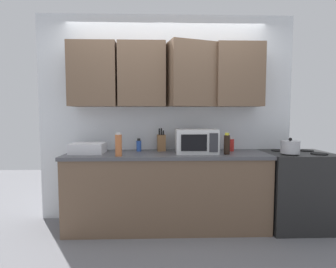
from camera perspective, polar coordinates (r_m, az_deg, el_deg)
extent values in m
plane|color=slate|center=(2.70, 0.20, -25.77)|extent=(8.00, 8.00, 0.00)
cube|color=white|center=(3.37, -0.38, 3.42)|extent=(3.23, 0.06, 2.60)
cube|color=brown|center=(3.31, -15.97, 12.35)|extent=(0.56, 0.33, 0.75)
cube|color=brown|center=(3.22, -5.62, 12.73)|extent=(0.56, 0.33, 0.75)
cube|color=brown|center=(3.20, 5.07, 12.80)|extent=(0.63, 0.48, 0.75)
cube|color=brown|center=(3.35, 15.16, 12.27)|extent=(0.56, 0.33, 0.75)
cube|color=brown|center=(3.17, -0.23, -12.59)|extent=(2.33, 0.60, 0.86)
cube|color=#4C4C51|center=(3.07, -0.23, -4.54)|extent=(2.36, 0.63, 0.04)
cube|color=black|center=(3.55, 26.44, -10.88)|extent=(0.76, 0.64, 0.90)
cylinder|color=black|center=(3.26, 25.23, -3.98)|extent=(0.18, 0.18, 0.01)
cylinder|color=black|center=(3.43, 30.31, -3.77)|extent=(0.18, 0.18, 0.01)
cylinder|color=black|center=(3.51, 23.16, -3.35)|extent=(0.18, 0.18, 0.01)
cylinder|color=black|center=(3.67, 27.99, -3.19)|extent=(0.18, 0.18, 0.01)
cylinder|color=#B2B2B7|center=(3.25, 25.27, -2.62)|extent=(0.21, 0.21, 0.14)
sphere|color=black|center=(3.24, 25.32, -1.05)|extent=(0.04, 0.04, 0.04)
cube|color=silver|center=(3.08, 6.18, -1.55)|extent=(0.48, 0.36, 0.28)
cube|color=black|center=(2.89, 5.74, -1.93)|extent=(0.29, 0.01, 0.18)
cube|color=#2D2D33|center=(2.93, 10.03, -1.89)|extent=(0.10, 0.01, 0.21)
cube|color=silver|center=(3.17, -17.19, -2.99)|extent=(0.38, 0.30, 0.12)
cube|color=brown|center=(3.23, -1.48, -1.96)|extent=(0.11, 0.13, 0.20)
cylinder|color=black|center=(3.21, -1.93, 0.51)|extent=(0.02, 0.02, 0.08)
cylinder|color=black|center=(3.21, -1.48, 0.56)|extent=(0.02, 0.02, 0.09)
cylinder|color=black|center=(3.21, -1.03, 0.28)|extent=(0.02, 0.02, 0.05)
cylinder|color=#BC6638|center=(2.87, -10.83, -2.49)|extent=(0.07, 0.07, 0.23)
cylinder|color=silver|center=(2.85, -10.86, 0.07)|extent=(0.06, 0.06, 0.02)
cylinder|color=black|center=(3.02, 12.82, -2.33)|extent=(0.07, 0.07, 0.22)
cylinder|color=yellow|center=(3.00, 12.86, -0.01)|extent=(0.05, 0.05, 0.03)
cylinder|color=red|center=(3.31, 13.71, -2.37)|extent=(0.07, 0.07, 0.15)
cylinder|color=silver|center=(3.30, 13.73, -0.89)|extent=(0.05, 0.05, 0.02)
cylinder|color=#2D56B7|center=(3.22, -6.43, -2.62)|extent=(0.06, 0.06, 0.13)
cylinder|color=black|center=(3.22, -6.44, -1.24)|extent=(0.04, 0.04, 0.03)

